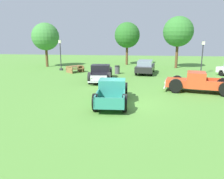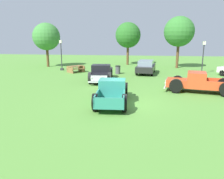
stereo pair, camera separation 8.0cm
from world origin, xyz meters
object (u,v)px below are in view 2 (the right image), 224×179
(pickup_truck_behind_left, at_px, (101,73))
(picnic_table, at_px, (76,68))
(oak_tree_center, at_px, (179,32))
(trash_can, at_px, (118,70))
(oak_tree_west, at_px, (128,35))
(pickup_truck_foreground, at_px, (112,91))
(pickup_truck_behind_right, at_px, (195,83))
(oak_tree_east, at_px, (46,37))
(sedan_distant_b, at_px, (146,67))
(lamp_post_far, at_px, (61,54))
(lamp_post_near, at_px, (203,57))

(pickup_truck_behind_left, xyz_separation_m, picnic_table, (-4.07, 5.20, -0.25))
(picnic_table, height_order, oak_tree_center, oak_tree_center)
(trash_can, height_order, oak_tree_west, oak_tree_west)
(picnic_table, bearing_deg, oak_tree_west, 57.77)
(pickup_truck_foreground, xyz_separation_m, trash_can, (-0.99, 11.51, -0.23))
(pickup_truck_behind_right, distance_m, oak_tree_west, 18.80)
(pickup_truck_behind_left, relative_size, trash_can, 5.57)
(picnic_table, height_order, oak_tree_east, oak_tree_east)
(sedan_distant_b, relative_size, oak_tree_west, 0.75)
(oak_tree_center, bearing_deg, lamp_post_far, -163.63)
(lamp_post_far, distance_m, oak_tree_center, 15.69)
(lamp_post_near, xyz_separation_m, lamp_post_far, (-16.85, 0.77, 0.05))
(lamp_post_near, relative_size, oak_tree_center, 0.54)
(pickup_truck_behind_left, distance_m, trash_can, 4.78)
(trash_can, bearing_deg, oak_tree_center, 40.52)
(sedan_distant_b, relative_size, picnic_table, 2.04)
(lamp_post_near, xyz_separation_m, trash_can, (-9.45, -1.22, -1.47))
(pickup_truck_behind_left, height_order, oak_tree_center, oak_tree_center)
(pickup_truck_behind_left, height_order, sedan_distant_b, pickup_truck_behind_left)
(pickup_truck_foreground, height_order, pickup_truck_behind_right, pickup_truck_behind_right)
(pickup_truck_behind_left, distance_m, oak_tree_center, 14.46)
(picnic_table, xyz_separation_m, oak_tree_east, (-5.55, 4.70, 3.69))
(pickup_truck_behind_right, xyz_separation_m, lamp_post_near, (2.66, 9.17, 1.22))
(oak_tree_east, bearing_deg, lamp_post_far, -44.74)
(picnic_table, relative_size, oak_tree_east, 0.38)
(sedan_distant_b, bearing_deg, pickup_truck_foreground, -100.13)
(lamp_post_far, relative_size, trash_can, 4.03)
(pickup_truck_behind_right, relative_size, oak_tree_center, 0.77)
(pickup_truck_behind_left, height_order, lamp_post_far, lamp_post_far)
(pickup_truck_behind_left, bearing_deg, oak_tree_center, 52.42)
(lamp_post_far, bearing_deg, lamp_post_near, -2.61)
(lamp_post_near, distance_m, lamp_post_far, 16.86)
(pickup_truck_behind_right, bearing_deg, picnic_table, 144.52)
(pickup_truck_foreground, height_order, oak_tree_west, oak_tree_west)
(sedan_distant_b, relative_size, oak_tree_east, 0.78)
(pickup_truck_behind_left, xyz_separation_m, oak_tree_east, (-9.62, 9.89, 3.44))
(lamp_post_near, bearing_deg, oak_tree_west, 138.00)
(pickup_truck_foreground, bearing_deg, lamp_post_far, 121.84)
(pickup_truck_behind_right, xyz_separation_m, lamp_post_far, (-14.18, 9.94, 1.27))
(pickup_truck_behind_right, xyz_separation_m, picnic_table, (-11.91, 8.49, -0.24))
(lamp_post_far, distance_m, oak_tree_east, 5.10)
(lamp_post_near, height_order, oak_tree_west, oak_tree_west)
(lamp_post_near, distance_m, oak_tree_center, 6.22)
(oak_tree_east, relative_size, oak_tree_west, 0.96)
(sedan_distant_b, xyz_separation_m, lamp_post_near, (6.29, 0.51, 1.15))
(sedan_distant_b, bearing_deg, oak_tree_west, 107.60)
(pickup_truck_foreground, xyz_separation_m, pickup_truck_behind_left, (-2.04, 6.85, 0.04))
(lamp_post_near, bearing_deg, picnic_table, -177.33)
(trash_can, bearing_deg, picnic_table, 174.03)
(pickup_truck_behind_right, bearing_deg, pickup_truck_foreground, -148.53)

